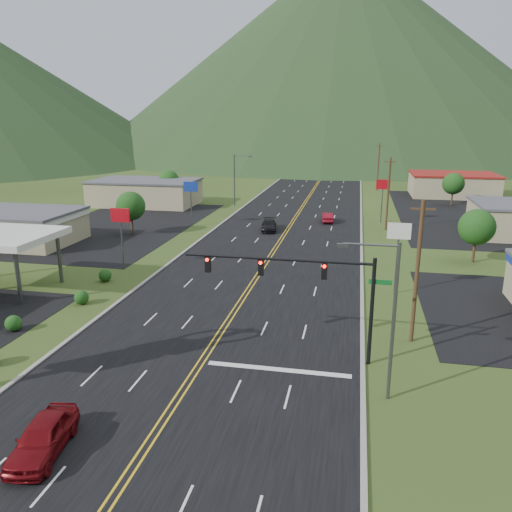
% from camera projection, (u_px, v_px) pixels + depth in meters
% --- Properties ---
extents(ground, '(500.00, 500.00, 0.00)m').
position_uv_depth(ground, '(114.00, 497.00, 20.64)').
color(ground, '#2D3D15').
rests_on(ground, ground).
extents(road, '(20.00, 460.00, 0.04)m').
position_uv_depth(road, '(114.00, 497.00, 20.64)').
color(road, black).
rests_on(road, ground).
extents(traffic_signal, '(13.10, 0.43, 7.00)m').
position_uv_depth(traffic_signal, '(308.00, 280.00, 31.20)').
color(traffic_signal, black).
rests_on(traffic_signal, ground).
extents(streetlight_east, '(3.28, 0.25, 9.00)m').
position_uv_depth(streetlight_east, '(388.00, 312.00, 26.57)').
color(streetlight_east, '#59595E').
rests_on(streetlight_east, ground).
extents(streetlight_west, '(3.28, 0.25, 9.00)m').
position_uv_depth(streetlight_west, '(236.00, 177.00, 87.60)').
color(streetlight_west, '#59595E').
rests_on(streetlight_west, ground).
extents(building_west_mid, '(14.40, 10.40, 4.10)m').
position_uv_depth(building_west_mid, '(17.00, 225.00, 62.02)').
color(building_west_mid, tan).
rests_on(building_west_mid, ground).
extents(building_west_far, '(18.40, 11.40, 4.50)m').
position_uv_depth(building_west_far, '(146.00, 192.00, 89.60)').
color(building_west_far, tan).
rests_on(building_west_far, ground).
extents(building_east_far, '(16.40, 12.40, 4.50)m').
position_uv_depth(building_east_far, '(452.00, 185.00, 99.71)').
color(building_east_far, tan).
rests_on(building_east_far, ground).
extents(pole_sign_west_a, '(2.00, 0.18, 6.40)m').
position_uv_depth(pole_sign_west_a, '(121.00, 222.00, 50.29)').
color(pole_sign_west_a, '#59595E').
rests_on(pole_sign_west_a, ground).
extents(pole_sign_west_b, '(2.00, 0.18, 6.40)m').
position_uv_depth(pole_sign_west_b, '(191.00, 191.00, 71.07)').
color(pole_sign_west_b, '#59595E').
rests_on(pole_sign_west_b, ground).
extents(pole_sign_east_a, '(2.00, 0.18, 6.40)m').
position_uv_depth(pole_sign_east_a, '(399.00, 238.00, 43.26)').
color(pole_sign_east_a, '#59595E').
rests_on(pole_sign_east_a, ground).
extents(pole_sign_east_b, '(2.00, 0.18, 6.40)m').
position_uv_depth(pole_sign_east_b, '(383.00, 189.00, 73.48)').
color(pole_sign_east_b, '#59595E').
rests_on(pole_sign_east_b, ground).
extents(tree_west_a, '(3.84, 3.84, 5.82)m').
position_uv_depth(tree_west_a, '(131.00, 206.00, 65.91)').
color(tree_west_a, '#382314').
rests_on(tree_west_a, ground).
extents(tree_west_b, '(3.84, 3.84, 5.82)m').
position_uv_depth(tree_west_b, '(169.00, 181.00, 92.37)').
color(tree_west_b, '#382314').
rests_on(tree_west_b, ground).
extents(tree_east_a, '(3.84, 3.84, 5.82)m').
position_uv_depth(tree_east_a, '(477.00, 227.00, 53.19)').
color(tree_east_a, '#382314').
rests_on(tree_east_a, ground).
extents(tree_east_b, '(3.84, 3.84, 5.82)m').
position_uv_depth(tree_east_b, '(453.00, 184.00, 88.32)').
color(tree_east_b, '#382314').
rests_on(tree_east_b, ground).
extents(utility_pole_a, '(1.60, 0.28, 10.00)m').
position_uv_depth(utility_pole_a, '(417.00, 271.00, 33.70)').
color(utility_pole_a, '#382314').
rests_on(utility_pole_a, ground).
extents(utility_pole_b, '(1.60, 0.28, 10.00)m').
position_uv_depth(utility_pole_b, '(388.00, 193.00, 68.65)').
color(utility_pole_b, '#382314').
rests_on(utility_pole_b, ground).
extents(utility_pole_c, '(1.60, 0.28, 10.00)m').
position_uv_depth(utility_pole_c, '(378.00, 166.00, 106.43)').
color(utility_pole_c, '#382314').
rests_on(utility_pole_c, ground).
extents(utility_pole_d, '(1.60, 0.28, 10.00)m').
position_uv_depth(utility_pole_d, '(373.00, 154.00, 144.21)').
color(utility_pole_d, '#382314').
rests_on(utility_pole_d, ground).
extents(mountain_n, '(220.00, 220.00, 85.00)m').
position_uv_depth(mountain_n, '(342.00, 53.00, 217.07)').
color(mountain_n, '#1C3116').
rests_on(mountain_n, ground).
extents(car_red_near, '(2.68, 5.10, 1.65)m').
position_uv_depth(car_red_near, '(43.00, 438.00, 23.12)').
color(car_red_near, maroon).
rests_on(car_red_near, ground).
extents(car_dark_mid, '(2.78, 5.27, 1.45)m').
position_uv_depth(car_dark_mid, '(269.00, 226.00, 69.08)').
color(car_dark_mid, black).
rests_on(car_dark_mid, ground).
extents(car_red_far, '(2.00, 4.47, 1.43)m').
position_uv_depth(car_red_far, '(327.00, 218.00, 74.78)').
color(car_red_far, maroon).
rests_on(car_red_far, ground).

